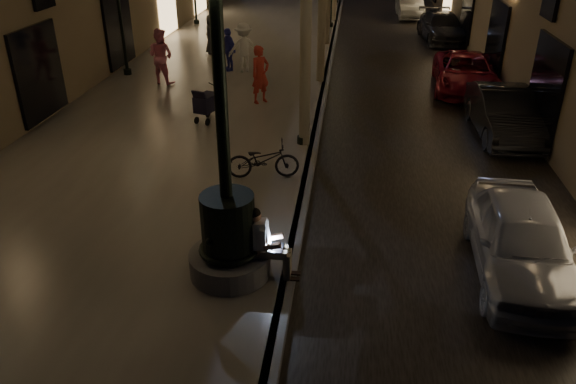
# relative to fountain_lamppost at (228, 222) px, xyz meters

# --- Properties ---
(ground) EXTENTS (120.00, 120.00, 0.00)m
(ground) POSITION_rel_fountain_lamppost_xyz_m (1.00, 13.00, -1.21)
(ground) COLOR black
(ground) RESTS_ON ground
(cobble_lane) EXTENTS (6.00, 45.00, 0.02)m
(cobble_lane) POSITION_rel_fountain_lamppost_xyz_m (4.00, 13.00, -1.20)
(cobble_lane) COLOR black
(cobble_lane) RESTS_ON ground
(promenade) EXTENTS (8.00, 45.00, 0.20)m
(promenade) POSITION_rel_fountain_lamppost_xyz_m (-3.00, 13.00, -1.11)
(promenade) COLOR slate
(promenade) RESTS_ON ground
(curb_strip) EXTENTS (0.25, 45.00, 0.20)m
(curb_strip) POSITION_rel_fountain_lamppost_xyz_m (1.00, 13.00, -1.11)
(curb_strip) COLOR #59595B
(curb_strip) RESTS_ON ground
(fountain_lamppost) EXTENTS (1.40, 1.40, 5.21)m
(fountain_lamppost) POSITION_rel_fountain_lamppost_xyz_m (0.00, 0.00, 0.00)
(fountain_lamppost) COLOR #59595B
(fountain_lamppost) RESTS_ON promenade
(seated_man_laptop) EXTENTS (0.93, 0.31, 1.30)m
(seated_man_laptop) POSITION_rel_fountain_lamppost_xyz_m (0.61, -0.00, -0.32)
(seated_man_laptop) COLOR gray
(seated_man_laptop) RESTS_ON promenade
(lamp_curb_a) EXTENTS (0.36, 0.36, 4.81)m
(lamp_curb_a) POSITION_rel_fountain_lamppost_xyz_m (0.70, 6.00, 2.02)
(lamp_curb_a) COLOR black
(lamp_curb_a) RESTS_ON promenade
(stroller) EXTENTS (0.68, 1.11, 1.12)m
(stroller) POSITION_rel_fountain_lamppost_xyz_m (-2.21, 7.37, -0.45)
(stroller) COLOR black
(stroller) RESTS_ON promenade
(car_front) EXTENTS (1.79, 4.02, 1.35)m
(car_front) POSITION_rel_fountain_lamppost_xyz_m (5.00, 0.86, -0.54)
(car_front) COLOR #A4A6AC
(car_front) RESTS_ON ground
(car_second) EXTENTS (1.48, 4.09, 1.34)m
(car_second) POSITION_rel_fountain_lamppost_xyz_m (6.20, 7.70, -0.54)
(car_second) COLOR black
(car_second) RESTS_ON ground
(car_third) EXTENTS (2.44, 4.66, 1.25)m
(car_third) POSITION_rel_fountain_lamppost_xyz_m (5.87, 12.05, -0.59)
(car_third) COLOR maroon
(car_third) RESTS_ON ground
(car_rear) EXTENTS (2.19, 4.59, 1.29)m
(car_rear) POSITION_rel_fountain_lamppost_xyz_m (6.10, 20.17, -0.57)
(car_rear) COLOR #2E2D33
(car_rear) RESTS_ON ground
(car_fifth) EXTENTS (1.43, 3.88, 1.27)m
(car_fifth) POSITION_rel_fountain_lamppost_xyz_m (5.05, 26.19, -0.58)
(car_fifth) COLOR #A0A19C
(car_fifth) RESTS_ON ground
(pedestrian_red) EXTENTS (0.77, 0.77, 1.80)m
(pedestrian_red) POSITION_rel_fountain_lamppost_xyz_m (-0.94, 9.30, -0.11)
(pedestrian_red) COLOR #A92B21
(pedestrian_red) RESTS_ON promenade
(pedestrian_pink) EXTENTS (1.10, 0.96, 1.90)m
(pedestrian_pink) POSITION_rel_fountain_lamppost_xyz_m (-4.73, 11.06, -0.06)
(pedestrian_pink) COLOR pink
(pedestrian_pink) RESTS_ON promenade
(pedestrian_white) EXTENTS (1.31, 0.99, 1.80)m
(pedestrian_white) POSITION_rel_fountain_lamppost_xyz_m (-2.13, 12.90, -0.11)
(pedestrian_white) COLOR silver
(pedestrian_white) RESTS_ON promenade
(pedestrian_blue) EXTENTS (0.91, 0.94, 1.58)m
(pedestrian_blue) POSITION_rel_fountain_lamppost_xyz_m (-2.76, 13.03, -0.22)
(pedestrian_blue) COLOR #292F97
(pedestrian_blue) RESTS_ON promenade
(pedestrian_dark) EXTENTS (0.80, 0.93, 1.62)m
(pedestrian_dark) POSITION_rel_fountain_lamppost_xyz_m (-3.98, 15.55, -0.20)
(pedestrian_dark) COLOR #333438
(pedestrian_dark) RESTS_ON promenade
(bicycle) EXTENTS (1.73, 0.85, 0.87)m
(bicycle) POSITION_rel_fountain_lamppost_xyz_m (-0.01, 3.84, -0.58)
(bicycle) COLOR black
(bicycle) RESTS_ON promenade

